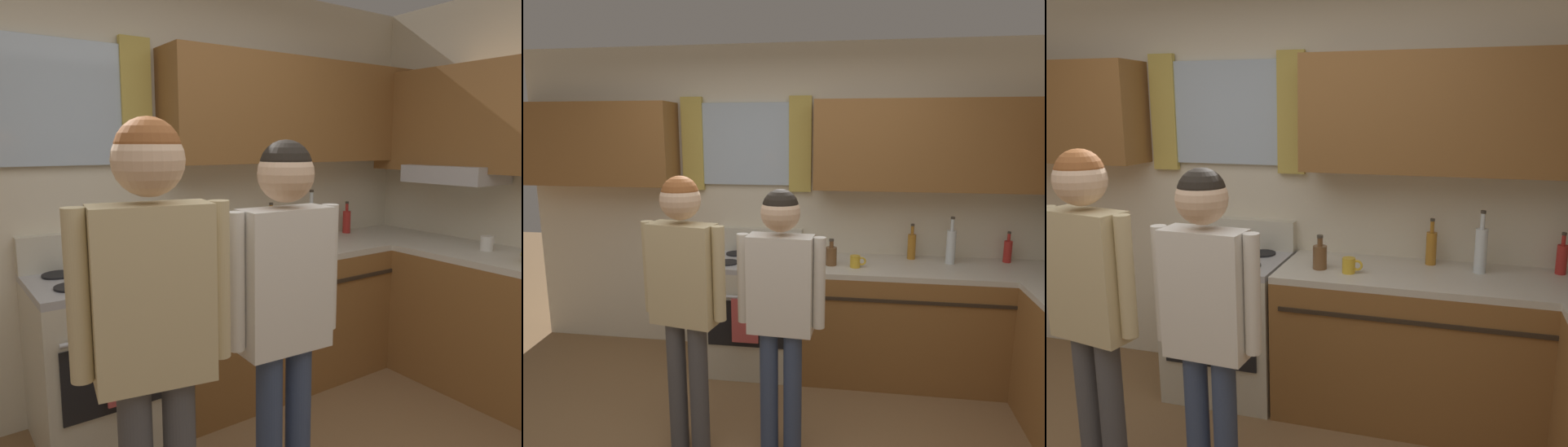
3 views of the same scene
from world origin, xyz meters
The scene contains 10 objects.
back_wall_unit centered at (0.04, 1.82, 1.50)m, with size 4.60×0.42×2.60m.
kitchen_counter_run centered at (1.53, 1.13, 0.45)m, with size 2.15×2.05×0.90m.
stove_oven centered at (-0.22, 1.54, 0.47)m, with size 0.72×0.67×1.10m.
bottle_tall_clear centered at (1.30, 1.65, 1.04)m, with size 0.07×0.07×0.37m.
bottle_oil_amber centered at (1.02, 1.74, 1.01)m, with size 0.06×0.06×0.29m.
bottle_sauce_red centered at (1.75, 1.75, 0.99)m, with size 0.06×0.06×0.25m.
bottle_squat_brown centered at (0.39, 1.47, 0.98)m, with size 0.08×0.08×0.21m.
mug_mustard_yellow centered at (0.58, 1.43, 0.95)m, with size 0.12×0.08×0.09m.
adult_left centered at (-0.39, 0.43, 1.05)m, with size 0.51×0.23×1.67m.
adult_in_plaid centered at (0.16, 0.46, 1.01)m, with size 0.50×0.22×1.60m.
Camera 3 is at (1.16, -1.48, 1.84)m, focal length 36.80 mm.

